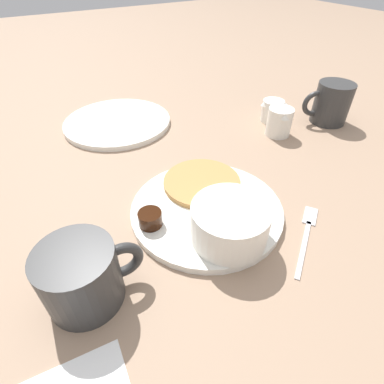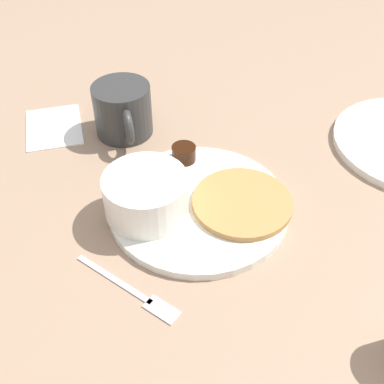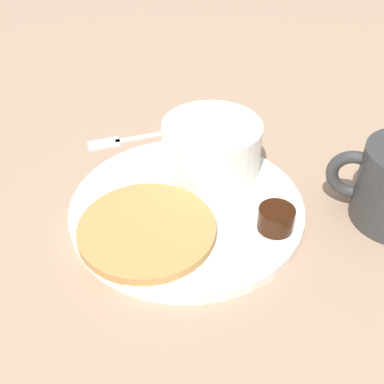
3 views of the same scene
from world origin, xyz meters
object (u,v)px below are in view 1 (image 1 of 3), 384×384
object	(u,v)px
plate	(207,209)
fork	(307,230)
creamer_pitcher_near	(279,121)
creamer_pitcher_far	(273,111)
coffee_mug	(83,276)
bowl	(230,222)
second_mug	(331,103)

from	to	relation	value
plate	fork	world-z (taller)	plate
fork	creamer_pitcher_near	bearing A→B (deg)	-124.60
plate	creamer_pitcher_far	world-z (taller)	creamer_pitcher_far
coffee_mug	bowl	bearing A→B (deg)	174.90
bowl	creamer_pitcher_near	world-z (taller)	bowl
plate	creamer_pitcher_far	xyz separation A→B (m)	(-0.32, -0.19, 0.02)
plate	fork	distance (m)	0.16
coffee_mug	creamer_pitcher_far	xyz separation A→B (m)	(-0.53, -0.25, -0.01)
coffee_mug	fork	xyz separation A→B (m)	(-0.32, 0.06, -0.04)
coffee_mug	second_mug	xyz separation A→B (m)	(-0.64, -0.17, 0.01)
creamer_pitcher_far	fork	size ratio (longest dim) A/B	0.55
creamer_pitcher_near	fork	distance (m)	0.31
coffee_mug	second_mug	world-z (taller)	second_mug
fork	bowl	bearing A→B (deg)	-21.30
fork	second_mug	bearing A→B (deg)	-143.65
creamer_pitcher_near	creamer_pitcher_far	bearing A→B (deg)	-120.71
coffee_mug	creamer_pitcher_far	world-z (taller)	coffee_mug
plate	second_mug	size ratio (longest dim) A/B	2.17
plate	second_mug	xyz separation A→B (m)	(-0.43, -0.12, 0.04)
bowl	second_mug	xyz separation A→B (m)	(-0.44, -0.19, 0.01)
creamer_pitcher_near	fork	size ratio (longest dim) A/B	0.57
coffee_mug	creamer_pitcher_near	bearing A→B (deg)	-159.13
creamer_pitcher_far	second_mug	xyz separation A→B (m)	(-0.11, 0.07, 0.02)
creamer_pitcher_near	second_mug	size ratio (longest dim) A/B	0.67
second_mug	creamer_pitcher_near	bearing A→B (deg)	-5.52
creamer_pitcher_near	coffee_mug	bearing A→B (deg)	20.87
creamer_pitcher_far	second_mug	bearing A→B (deg)	147.51
creamer_pitcher_near	second_mug	bearing A→B (deg)	174.48
coffee_mug	creamer_pitcher_near	world-z (taller)	coffee_mug
creamer_pitcher_near	fork	xyz separation A→B (m)	(0.17, 0.25, -0.03)
coffee_mug	plate	bearing A→B (deg)	-165.97
plate	creamer_pitcher_near	world-z (taller)	creamer_pitcher_near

